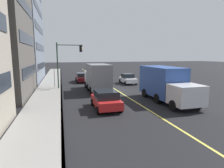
{
  "coord_description": "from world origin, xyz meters",
  "views": [
    {
      "loc": [
        -22.6,
        6.89,
        4.5
      ],
      "look_at": [
        -2.34,
        1.3,
        1.24
      ],
      "focal_mm": 29.89,
      "sensor_mm": 36.0,
      "label": 1
    }
  ],
  "objects_px": {
    "traffic_light_mast": "(67,58)",
    "street_sign_post": "(54,77)",
    "car_red": "(106,100)",
    "truck_blue": "(166,84)",
    "car_white": "(128,79)",
    "car_maroon": "(82,77)",
    "truck_gray": "(97,77)"
  },
  "relations": [
    {
      "from": "traffic_light_mast",
      "to": "street_sign_post",
      "type": "bearing_deg",
      "value": 62.65
    },
    {
      "from": "car_red",
      "to": "truck_blue",
      "type": "xyz_separation_m",
      "value": [
        1.14,
        -6.29,
        0.93
      ]
    },
    {
      "from": "car_white",
      "to": "traffic_light_mast",
      "type": "relative_size",
      "value": 0.66
    },
    {
      "from": "car_maroon",
      "to": "truck_blue",
      "type": "height_order",
      "value": "truck_blue"
    },
    {
      "from": "truck_blue",
      "to": "street_sign_post",
      "type": "relative_size",
      "value": 2.93
    },
    {
      "from": "truck_gray",
      "to": "traffic_light_mast",
      "type": "height_order",
      "value": "traffic_light_mast"
    },
    {
      "from": "truck_gray",
      "to": "street_sign_post",
      "type": "distance_m",
      "value": 6.35
    },
    {
      "from": "car_maroon",
      "to": "truck_blue",
      "type": "xyz_separation_m",
      "value": [
        -15.53,
        -6.4,
        0.94
      ]
    },
    {
      "from": "car_white",
      "to": "traffic_light_mast",
      "type": "xyz_separation_m",
      "value": [
        -2.22,
        9.4,
        3.36
      ]
    },
    {
      "from": "traffic_light_mast",
      "to": "truck_blue",
      "type": "bearing_deg",
      "value": -136.47
    },
    {
      "from": "street_sign_post",
      "to": "car_maroon",
      "type": "bearing_deg",
      "value": -40.04
    },
    {
      "from": "car_maroon",
      "to": "traffic_light_mast",
      "type": "height_order",
      "value": "traffic_light_mast"
    },
    {
      "from": "truck_gray",
      "to": "street_sign_post",
      "type": "height_order",
      "value": "truck_gray"
    },
    {
      "from": "traffic_light_mast",
      "to": "street_sign_post",
      "type": "distance_m",
      "value": 3.21
    },
    {
      "from": "truck_blue",
      "to": "truck_gray",
      "type": "xyz_separation_m",
      "value": [
        6.85,
        5.45,
        0.03
      ]
    },
    {
      "from": "car_white",
      "to": "car_red",
      "type": "height_order",
      "value": "car_red"
    },
    {
      "from": "car_red",
      "to": "car_maroon",
      "type": "xyz_separation_m",
      "value": [
        16.67,
        0.1,
        -0.01
      ]
    },
    {
      "from": "car_red",
      "to": "street_sign_post",
      "type": "relative_size",
      "value": 1.47
    },
    {
      "from": "traffic_light_mast",
      "to": "street_sign_post",
      "type": "height_order",
      "value": "traffic_light_mast"
    },
    {
      "from": "car_red",
      "to": "traffic_light_mast",
      "type": "xyz_separation_m",
      "value": [
        10.63,
        2.73,
        3.32
      ]
    },
    {
      "from": "traffic_light_mast",
      "to": "street_sign_post",
      "type": "xyz_separation_m",
      "value": [
        0.88,
        1.71,
        -2.57
      ]
    },
    {
      "from": "car_maroon",
      "to": "street_sign_post",
      "type": "distance_m",
      "value": 6.78
    },
    {
      "from": "car_red",
      "to": "traffic_light_mast",
      "type": "bearing_deg",
      "value": 14.38
    },
    {
      "from": "car_white",
      "to": "street_sign_post",
      "type": "distance_m",
      "value": 11.22
    },
    {
      "from": "traffic_light_mast",
      "to": "car_red",
      "type": "bearing_deg",
      "value": -165.62
    },
    {
      "from": "truck_gray",
      "to": "traffic_light_mast",
      "type": "relative_size",
      "value": 1.1
    },
    {
      "from": "car_red",
      "to": "car_maroon",
      "type": "height_order",
      "value": "car_red"
    },
    {
      "from": "car_red",
      "to": "truck_blue",
      "type": "distance_m",
      "value": 6.46
    },
    {
      "from": "car_red",
      "to": "truck_blue",
      "type": "bearing_deg",
      "value": -79.75
    },
    {
      "from": "truck_blue",
      "to": "car_white",
      "type": "bearing_deg",
      "value": -1.88
    },
    {
      "from": "car_maroon",
      "to": "street_sign_post",
      "type": "relative_size",
      "value": 1.76
    },
    {
      "from": "street_sign_post",
      "to": "truck_gray",
      "type": "bearing_deg",
      "value": -123.8
    }
  ]
}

